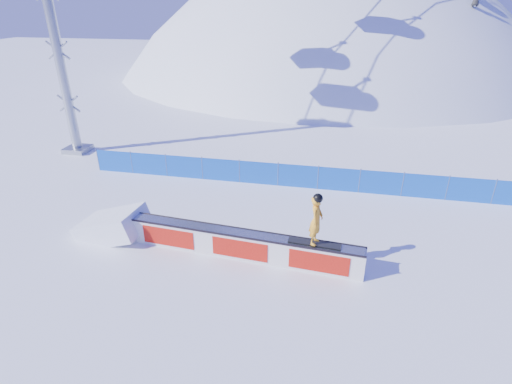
# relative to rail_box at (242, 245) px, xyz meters

# --- Properties ---
(ground) EXTENTS (160.00, 160.00, 0.00)m
(ground) POSITION_rel_rail_box_xyz_m (1.32, 1.95, -0.51)
(ground) COLOR white
(ground) RESTS_ON ground
(snow_hill) EXTENTS (64.00, 64.00, 64.00)m
(snow_hill) POSITION_rel_rail_box_xyz_m (1.32, 43.95, -18.51)
(snow_hill) COLOR white
(snow_hill) RESTS_ON ground
(safety_fence) EXTENTS (22.05, 0.05, 1.30)m
(safety_fence) POSITION_rel_rail_box_xyz_m (1.32, 6.45, 0.09)
(safety_fence) COLOR blue
(safety_fence) RESTS_ON ground
(rail_box) EXTENTS (8.73, 1.32, 1.05)m
(rail_box) POSITION_rel_rail_box_xyz_m (0.00, 0.00, 0.00)
(rail_box) COLOR silver
(rail_box) RESTS_ON ground
(snow_ramp) EXTENTS (2.87, 1.93, 1.71)m
(snow_ramp) POSITION_rel_rail_box_xyz_m (-5.43, 0.45, -0.51)
(snow_ramp) COLOR white
(snow_ramp) RESTS_ON ground
(snowboarder) EXTENTS (1.83, 0.71, 1.89)m
(snowboarder) POSITION_rel_rail_box_xyz_m (2.60, -0.21, 1.46)
(snowboarder) COLOR black
(snowboarder) RESTS_ON rail_box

